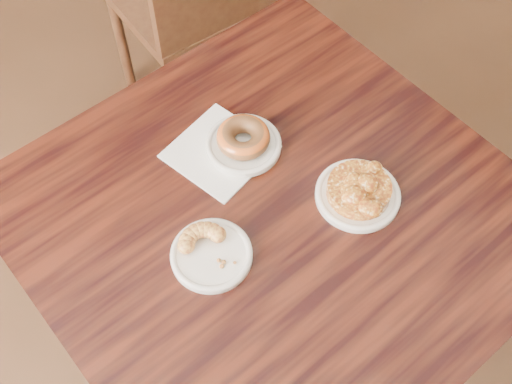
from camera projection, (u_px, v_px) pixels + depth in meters
floor at (372, 343)px, 1.84m from camera, size 5.00×5.00×0.00m
cafe_table at (271, 293)px, 1.52m from camera, size 0.99×0.99×0.75m
napkin at (220, 151)px, 1.28m from camera, size 0.22×0.22×0.00m
plate_donut at (243, 145)px, 1.27m from camera, size 0.15×0.15×0.01m
plate_cruller at (211, 255)px, 1.14m from camera, size 0.15×0.15×0.01m
plate_fritter at (358, 195)px, 1.21m from camera, size 0.16×0.16×0.01m
glazed_donut at (243, 137)px, 1.25m from camera, size 0.11×0.11×0.04m
apple_fritter at (359, 188)px, 1.19m from camera, size 0.16×0.16×0.04m
cruller_fragment at (211, 250)px, 1.13m from camera, size 0.11×0.11×0.03m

